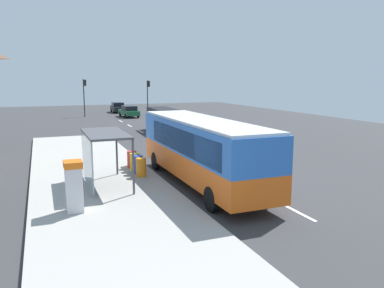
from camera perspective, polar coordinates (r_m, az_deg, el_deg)
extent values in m
cube|color=#38383A|center=(33.46, -5.92, 0.73)|extent=(56.00, 92.00, 0.04)
cube|color=#ADAAA3|center=(20.64, -14.12, -4.79)|extent=(6.20, 30.00, 0.18)
cube|color=silver|center=(15.79, 15.28, -9.65)|extent=(0.16, 2.20, 0.01)
cube|color=silver|center=(19.82, 6.61, -5.41)|extent=(0.16, 2.20, 0.01)
cube|color=silver|center=(24.22, 1.05, -2.58)|extent=(0.16, 2.20, 0.01)
cube|color=silver|center=(28.81, -2.76, -0.62)|extent=(0.16, 2.20, 0.01)
cube|color=silver|center=(33.52, -5.51, 0.79)|extent=(0.16, 2.20, 0.01)
cube|color=silver|center=(38.31, -7.57, 1.86)|extent=(0.16, 2.20, 0.01)
cube|color=silver|center=(43.14, -9.18, 2.68)|extent=(0.16, 2.20, 0.01)
cube|color=silver|center=(48.01, -10.46, 3.34)|extent=(0.16, 2.20, 0.01)
cube|color=orange|center=(18.78, 1.36, -2.83)|extent=(2.57, 11.02, 1.15)
cube|color=blue|center=(18.54, 1.38, 1.09)|extent=(2.57, 11.02, 1.45)
cube|color=silver|center=(18.44, 1.39, 3.47)|extent=(2.45, 10.80, 0.12)
cube|color=black|center=(23.61, -3.85, 2.74)|extent=(2.30, 0.14, 1.22)
cube|color=black|center=(17.65, -1.59, 0.42)|extent=(0.14, 8.58, 1.10)
cylinder|color=black|center=(22.11, -5.33, -2.49)|extent=(0.29, 1.00, 1.00)
cylinder|color=black|center=(22.84, 0.11, -2.06)|extent=(0.29, 1.00, 1.00)
cylinder|color=black|center=(15.21, 2.94, -8.08)|extent=(0.29, 1.00, 1.00)
cylinder|color=black|center=(16.25, 10.26, -7.06)|extent=(0.29, 1.00, 1.00)
cube|color=black|center=(37.71, -4.37, 3.80)|extent=(2.25, 5.29, 1.96)
cube|color=black|center=(37.68, -4.37, 4.31)|extent=(2.19, 3.22, 0.44)
cylinder|color=black|center=(36.15, -2.18, 2.01)|extent=(0.25, 0.69, 0.68)
cylinder|color=black|center=(35.69, -4.95, 1.88)|extent=(0.25, 0.69, 0.68)
cylinder|color=black|center=(39.97, -3.81, 2.73)|extent=(0.25, 0.69, 0.68)
cylinder|color=black|center=(39.55, -6.33, 2.61)|extent=(0.25, 0.69, 0.68)
cube|color=#195933|center=(52.88, -9.27, 4.61)|extent=(2.06, 4.50, 0.60)
cube|color=black|center=(52.64, -9.23, 5.24)|extent=(1.72, 2.47, 0.60)
cylinder|color=black|center=(54.14, -10.53, 4.37)|extent=(0.24, 0.65, 0.64)
cylinder|color=black|center=(54.57, -8.86, 4.46)|extent=(0.24, 0.65, 0.64)
cylinder|color=black|center=(51.25, -9.69, 4.10)|extent=(0.24, 0.65, 0.64)
cylinder|color=black|center=(51.71, -7.94, 4.20)|extent=(0.24, 0.65, 0.64)
cube|color=black|center=(60.47, -10.85, 5.18)|extent=(1.95, 4.46, 0.60)
cube|color=black|center=(60.63, -10.90, 5.76)|extent=(1.66, 2.43, 0.60)
cylinder|color=black|center=(59.15, -9.83, 4.82)|extent=(0.22, 0.65, 0.64)
cylinder|color=black|center=(58.90, -11.41, 4.75)|extent=(0.22, 0.65, 0.64)
cylinder|color=black|center=(62.10, -10.30, 5.03)|extent=(0.22, 0.65, 0.64)
cylinder|color=black|center=(61.86, -11.81, 4.96)|extent=(0.22, 0.65, 0.64)
cube|color=silver|center=(15.20, -16.97, -6.44)|extent=(0.60, 0.70, 1.70)
cube|color=orange|center=(14.96, -17.15, -2.86)|extent=(0.66, 0.76, 0.24)
cube|color=black|center=(15.15, -15.85, -5.36)|extent=(0.03, 0.36, 0.44)
cylinder|color=orange|center=(19.93, -7.52, -3.42)|extent=(0.52, 0.52, 0.95)
cylinder|color=blue|center=(20.60, -7.99, -3.00)|extent=(0.52, 0.52, 0.95)
cylinder|color=yellow|center=(21.26, -8.43, -2.62)|extent=(0.52, 0.52, 0.95)
cylinder|color=red|center=(21.93, -8.85, -2.25)|extent=(0.52, 0.52, 0.95)
cylinder|color=#2D2D2D|center=(55.26, -6.57, 6.78)|extent=(0.14, 0.14, 4.89)
cube|color=black|center=(55.26, -6.38, 8.80)|extent=(0.24, 0.28, 0.84)
sphere|color=red|center=(55.29, -6.27, 9.09)|extent=(0.16, 0.16, 0.16)
sphere|color=#3C2C03|center=(55.29, -6.26, 8.80)|extent=(0.16, 0.16, 0.16)
sphere|color=black|center=(55.29, -6.26, 8.51)|extent=(0.16, 0.16, 0.16)
cylinder|color=#2D2D2D|center=(54.48, -15.62, 6.54)|extent=(0.14, 0.14, 5.06)
cube|color=black|center=(54.45, -15.48, 8.69)|extent=(0.24, 0.28, 0.84)
sphere|color=#360606|center=(54.46, -15.37, 8.99)|extent=(0.16, 0.16, 0.16)
sphere|color=#3C2C03|center=(54.46, -15.36, 8.69)|extent=(0.16, 0.16, 0.16)
sphere|color=green|center=(54.47, -15.34, 8.40)|extent=(0.16, 0.16, 0.16)
cube|color=#4C4C51|center=(18.23, -12.68, 1.53)|extent=(1.80, 4.00, 0.10)
cube|color=#8CA5B2|center=(18.33, -15.17, -2.34)|extent=(0.06, 3.80, 2.30)
cylinder|color=#4C4C51|center=(16.77, -8.64, -3.32)|extent=(0.10, 0.10, 2.44)
cylinder|color=#4C4C51|center=(20.42, -11.03, -1.07)|extent=(0.10, 0.10, 2.44)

